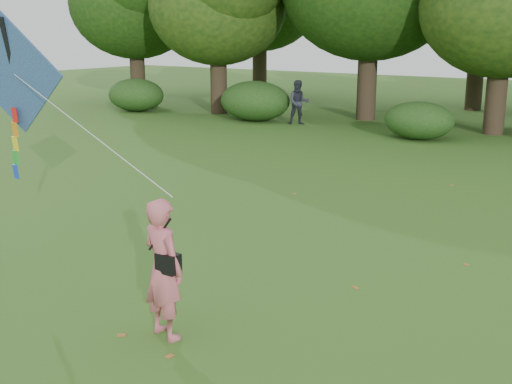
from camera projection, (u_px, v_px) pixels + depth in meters
The scene contains 6 objects.
ground at pixel (237, 344), 8.47m from camera, with size 100.00×100.00×0.00m, color #265114.
man_kite_flyer at pixel (163, 269), 8.46m from camera, with size 0.70×0.46×1.93m, color #CA5F6B.
bystander_left at pixel (299, 102), 27.88m from camera, with size 0.93×0.73×1.92m, color #2A2B39.
crossbody_bag at pixel (168, 262), 8.34m from camera, with size 0.43×0.20×0.74m.
flying_kite at pixel (14, 77), 11.06m from camera, with size 5.59×1.37×2.94m.
fallen_leaves at pixel (410, 276), 10.79m from camera, with size 8.19×11.95×0.01m.
Camera 1 is at (4.58, -6.22, 4.03)m, focal length 45.00 mm.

